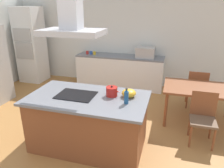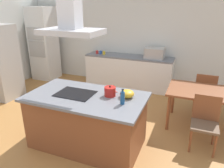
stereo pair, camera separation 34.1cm
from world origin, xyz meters
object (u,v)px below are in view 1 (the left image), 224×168
object	(u,v)px
tea_kettle	(112,91)
countertop_microwave	(145,52)
coffee_mug_yellow	(94,53)
chair_facing_back_wall	(197,87)
coffee_mug_red	(87,52)
cooktop	(76,95)
range_hood	(71,17)
olive_oil_bottle	(126,97)
dining_table	(201,91)
mixing_bowl	(129,93)
wall_oven_stack	(31,45)
chair_facing_island	(203,114)
coffee_mug_blue	(91,53)

from	to	relation	value
tea_kettle	countertop_microwave	distance (m)	2.74
coffee_mug_yellow	chair_facing_back_wall	world-z (taller)	coffee_mug_yellow
coffee_mug_red	countertop_microwave	bearing A→B (deg)	1.51
cooktop	range_hood	world-z (taller)	range_hood
olive_oil_bottle	coffee_mug_red	distance (m)	3.41
coffee_mug_yellow	dining_table	distance (m)	3.14
cooktop	coffee_mug_yellow	xyz separation A→B (m)	(-0.74, 2.82, 0.04)
tea_kettle	dining_table	xyz separation A→B (m)	(1.46, 1.19, -0.31)
coffee_mug_red	mixing_bowl	bearing A→B (deg)	-56.07
cooktop	coffee_mug_red	bearing A→B (deg)	108.78
cooktop	wall_oven_stack	world-z (taller)	wall_oven_stack
countertop_microwave	chair_facing_island	world-z (taller)	countertop_microwave
cooktop	coffee_mug_blue	size ratio (longest dim) A/B	6.67
countertop_microwave	coffee_mug_yellow	world-z (taller)	countertop_microwave
coffee_mug_red	dining_table	size ratio (longest dim) A/B	0.06
dining_table	chair_facing_back_wall	xyz separation A→B (m)	(0.00, 0.67, -0.16)
mixing_bowl	dining_table	bearing A→B (deg)	43.92
olive_oil_bottle	coffee_mug_blue	world-z (taller)	olive_oil_bottle
mixing_bowl	countertop_microwave	size ratio (longest dim) A/B	0.45
wall_oven_stack	chair_facing_back_wall	size ratio (longest dim) A/B	2.47
wall_oven_stack	chair_facing_island	bearing A→B (deg)	-22.71
olive_oil_bottle	countertop_microwave	bearing A→B (deg)	92.44
olive_oil_bottle	coffee_mug_yellow	xyz separation A→B (m)	(-1.57, 2.89, -0.05)
cooktop	chair_facing_island	distance (m)	2.16
chair_facing_island	coffee_mug_red	bearing A→B (deg)	144.00
mixing_bowl	olive_oil_bottle	bearing A→B (deg)	-86.93
chair_facing_back_wall	range_hood	size ratio (longest dim) A/B	0.99
olive_oil_bottle	mixing_bowl	size ratio (longest dim) A/B	1.05
dining_table	coffee_mug_blue	bearing A→B (deg)	152.32
cooktop	wall_oven_stack	bearing A→B (deg)	135.63
wall_oven_stack	chair_facing_island	distance (m)	5.15
range_hood	tea_kettle	bearing A→B (deg)	14.40
coffee_mug_red	coffee_mug_yellow	size ratio (longest dim) A/B	1.00
coffee_mug_blue	coffee_mug_yellow	size ratio (longest dim) A/B	1.00
cooktop	coffee_mug_yellow	world-z (taller)	coffee_mug_yellow
cooktop	countertop_microwave	bearing A→B (deg)	76.17
dining_table	chair_facing_island	world-z (taller)	chair_facing_island
coffee_mug_red	cooktop	bearing A→B (deg)	-71.22
range_hood	chair_facing_back_wall	bearing A→B (deg)	44.76
chair_facing_back_wall	range_hood	distance (m)	3.26
olive_oil_bottle	range_hood	size ratio (longest dim) A/B	0.26
coffee_mug_red	olive_oil_bottle	bearing A→B (deg)	-58.22
olive_oil_bottle	chair_facing_back_wall	bearing A→B (deg)	60.21
tea_kettle	coffee_mug_yellow	distance (m)	2.97
mixing_bowl	coffee_mug_yellow	size ratio (longest dim) A/B	2.50
olive_oil_bottle	wall_oven_stack	xyz separation A→B (m)	(-3.54, 2.71, 0.10)
chair_facing_island	olive_oil_bottle	bearing A→B (deg)	-148.10
coffee_mug_blue	coffee_mug_yellow	world-z (taller)	same
coffee_mug_red	range_hood	distance (m)	3.21
olive_oil_bottle	dining_table	distance (m)	1.86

